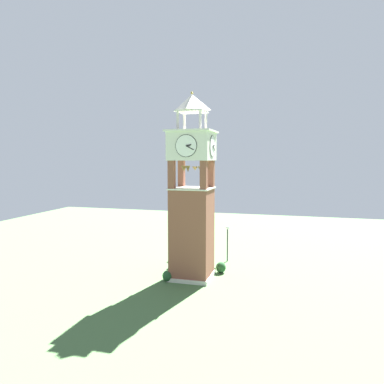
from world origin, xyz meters
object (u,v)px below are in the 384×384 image
lamp_post (227,237)px  clock_tower (192,204)px  park_bench (175,257)px  trash_bin (173,264)px

lamp_post → clock_tower: bearing=71.2°
clock_tower → park_bench: 8.32m
clock_tower → lamp_post: (-2.12, -6.22, -4.15)m
clock_tower → park_bench: (3.12, -4.46, -6.29)m
clock_tower → park_bench: clock_tower is taller
clock_tower → lamp_post: size_ratio=4.42×
clock_tower → lamp_post: bearing=-108.8°
trash_bin → clock_tower: bearing=137.4°
park_bench → lamp_post: (-5.24, -1.76, 2.13)m
clock_tower → trash_bin: size_ratio=20.76×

